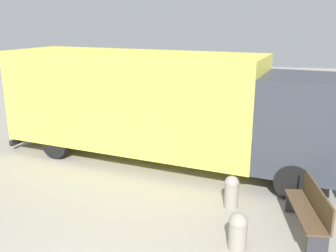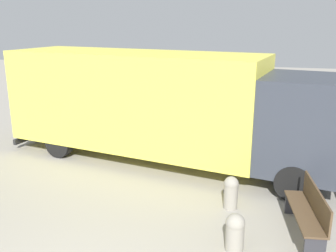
# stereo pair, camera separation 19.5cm
# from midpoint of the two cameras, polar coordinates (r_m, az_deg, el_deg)

# --- Properties ---
(delivery_truck) EXTENTS (9.35, 3.95, 2.98)m
(delivery_truck) POSITION_cam_midpoint_polar(r_m,az_deg,el_deg) (10.13, -2.08, 3.48)
(delivery_truck) COLOR #EAE04C
(delivery_truck) RESTS_ON ground
(park_bench) EXTENTS (0.61, 1.75, 0.93)m
(park_bench) POSITION_cam_midpoint_polar(r_m,az_deg,el_deg) (7.37, 20.12, -11.75)
(park_bench) COLOR brown
(park_bench) RESTS_ON ground
(bollard_near_bench) EXTENTS (0.33, 0.33, 0.67)m
(bollard_near_bench) POSITION_cam_midpoint_polar(r_m,az_deg,el_deg) (6.69, 9.76, -15.34)
(bollard_near_bench) COLOR gray
(bollard_near_bench) RESTS_ON ground
(bollard_far_bench) EXTENTS (0.31, 0.31, 0.70)m
(bollard_far_bench) POSITION_cam_midpoint_polar(r_m,az_deg,el_deg) (8.00, 8.96, -9.70)
(bollard_far_bench) COLOR gray
(bollard_far_bench) RESTS_ON ground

